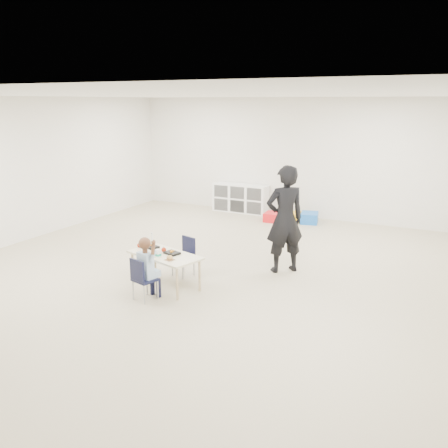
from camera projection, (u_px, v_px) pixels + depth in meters
The scene contains 16 objects.
room at pixel (196, 188), 7.38m from camera, with size 9.00×9.02×2.80m.
table at pixel (165, 270), 7.07m from camera, with size 1.23×0.84×0.52m.
chair_near at pixel (145, 279), 6.61m from camera, with size 0.30×0.28×0.62m, color black, non-canonical shape.
chair_far at pixel (183, 257), 7.52m from camera, with size 0.30×0.28×0.62m, color black, non-canonical shape.
child at pixel (145, 267), 6.56m from camera, with size 0.41×0.41×0.97m, color #9CB5D3, non-canonical shape.
lunch_tray_near at pixel (172, 253), 7.01m from camera, with size 0.22×0.16×0.03m, color black.
lunch_tray_far at pixel (151, 247), 7.30m from camera, with size 0.22×0.16×0.03m, color black.
milk_carton at pixel (158, 253), 6.90m from camera, with size 0.07×0.07×0.10m, color white.
bread_roll at pixel (170, 258), 6.74m from camera, with size 0.09×0.09×0.07m, color tan.
apple_near at pixel (164, 250), 7.09m from camera, with size 0.07×0.07×0.07m, color #9B230E.
apple_far at pixel (139, 245), 7.31m from camera, with size 0.07×0.07×0.07m, color #9B230E.
cubby_shelf at pixel (240, 198), 11.87m from camera, with size 1.40×0.40×0.70m, color white.
adult at pixel (285, 219), 7.58m from camera, with size 0.64×0.42×1.75m, color black.
bin_red at pixel (272, 217), 10.99m from camera, with size 0.33×0.42×0.21m, color red.
bin_yellow at pixel (292, 217), 10.93m from camera, with size 0.35×0.45×0.22m, color yellow.
bin_blue at pixel (309, 218), 10.85m from camera, with size 0.37×0.48×0.23m, color blue.
Camera 1 is at (3.66, -6.31, 2.71)m, focal length 38.00 mm.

